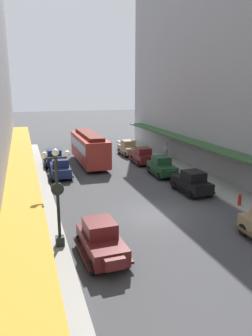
{
  "coord_description": "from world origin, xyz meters",
  "views": [
    {
      "loc": [
        -7.85,
        -18.94,
        8.25
      ],
      "look_at": [
        0.0,
        6.0,
        1.8
      ],
      "focal_mm": 35.18,
      "sensor_mm": 36.0,
      "label": 1
    }
  ],
  "objects_px": {
    "parked_car_0": "(101,239)",
    "lamp_post_with_clock": "(58,194)",
    "parked_car_4": "(129,148)",
    "parked_car_5": "(162,166)",
    "parked_car_6": "(54,157)",
    "parked_car_7": "(60,168)",
    "fire_hydrant": "(240,200)",
    "parked_car_1": "(143,155)",
    "pedestrian_1": "(167,150)",
    "parked_car_3": "(192,182)",
    "pedestrian_0": "(31,225)",
    "streetcar": "(89,147)"
  },
  "relations": [
    {
      "from": "parked_car_0",
      "to": "lamp_post_with_clock",
      "type": "distance_m",
      "value": 3.17
    },
    {
      "from": "parked_car_3",
      "to": "parked_car_6",
      "type": "relative_size",
      "value": 1.01
    },
    {
      "from": "fire_hydrant",
      "to": "pedestrian_1",
      "type": "height_order",
      "value": "pedestrian_1"
    },
    {
      "from": "parked_car_7",
      "to": "parked_car_1",
      "type": "bearing_deg",
      "value": 18.0
    },
    {
      "from": "parked_car_1",
      "to": "fire_hydrant",
      "type": "distance_m",
      "value": 14.87
    },
    {
      "from": "parked_car_3",
      "to": "pedestrian_1",
      "type": "height_order",
      "value": "parked_car_3"
    },
    {
      "from": "parked_car_5",
      "to": "parked_car_0",
      "type": "bearing_deg",
      "value": -124.21
    },
    {
      "from": "parked_car_1",
      "to": "parked_car_3",
      "type": "relative_size",
      "value": 1.0
    },
    {
      "from": "fire_hydrant",
      "to": "pedestrian_1",
      "type": "relative_size",
      "value": 0.49
    },
    {
      "from": "parked_car_5",
      "to": "streetcar",
      "type": "bearing_deg",
      "value": 129.53
    },
    {
      "from": "fire_hydrant",
      "to": "parked_car_5",
      "type": "bearing_deg",
      "value": 100.83
    },
    {
      "from": "parked_car_5",
      "to": "parked_car_7",
      "type": "xyz_separation_m",
      "value": [
        -9.3,
        2.26,
        0.0
      ]
    },
    {
      "from": "parked_car_1",
      "to": "pedestrian_0",
      "type": "height_order",
      "value": "parked_car_1"
    },
    {
      "from": "parked_car_4",
      "to": "pedestrian_0",
      "type": "relative_size",
      "value": 2.57
    },
    {
      "from": "pedestrian_1",
      "to": "parked_car_3",
      "type": "bearing_deg",
      "value": -105.82
    },
    {
      "from": "parked_car_6",
      "to": "streetcar",
      "type": "xyz_separation_m",
      "value": [
        3.78,
        -0.38,
        0.96
      ]
    },
    {
      "from": "parked_car_4",
      "to": "pedestrian_1",
      "type": "xyz_separation_m",
      "value": [
        3.79,
        -3.01,
        0.07
      ]
    },
    {
      "from": "parked_car_3",
      "to": "parked_car_7",
      "type": "height_order",
      "value": "same"
    },
    {
      "from": "streetcar",
      "to": "pedestrian_0",
      "type": "xyz_separation_m",
      "value": [
        -6.71,
        -17.48,
        -0.89
      ]
    },
    {
      "from": "parked_car_7",
      "to": "lamp_post_with_clock",
      "type": "height_order",
      "value": "lamp_post_with_clock"
    },
    {
      "from": "parked_car_4",
      "to": "parked_car_5",
      "type": "height_order",
      "value": "same"
    },
    {
      "from": "parked_car_0",
      "to": "pedestrian_1",
      "type": "height_order",
      "value": "parked_car_0"
    },
    {
      "from": "lamp_post_with_clock",
      "to": "fire_hydrant",
      "type": "distance_m",
      "value": 13.18
    },
    {
      "from": "parked_car_5",
      "to": "parked_car_6",
      "type": "bearing_deg",
      "value": 142.56
    },
    {
      "from": "parked_car_3",
      "to": "parked_car_0",
      "type": "bearing_deg",
      "value": -139.85
    },
    {
      "from": "parked_car_4",
      "to": "parked_car_6",
      "type": "distance_m",
      "value": 9.85
    },
    {
      "from": "streetcar",
      "to": "fire_hydrant",
      "type": "bearing_deg",
      "value": -65.46
    },
    {
      "from": "parked_car_7",
      "to": "fire_hydrant",
      "type": "bearing_deg",
      "value": -46.57
    },
    {
      "from": "parked_car_3",
      "to": "parked_car_4",
      "type": "xyz_separation_m",
      "value": [
        -0.16,
        15.82,
        0.0
      ]
    },
    {
      "from": "parked_car_0",
      "to": "lamp_post_with_clock",
      "type": "xyz_separation_m",
      "value": [
        -1.85,
        1.57,
        2.04
      ]
    },
    {
      "from": "streetcar",
      "to": "lamp_post_with_clock",
      "type": "height_order",
      "value": "lamp_post_with_clock"
    },
    {
      "from": "pedestrian_0",
      "to": "parked_car_5",
      "type": "bearing_deg",
      "value": 40.8
    },
    {
      "from": "parked_car_1",
      "to": "parked_car_0",
      "type": "bearing_deg",
      "value": -115.95
    },
    {
      "from": "parked_car_0",
      "to": "parked_car_4",
      "type": "distance_m",
      "value": 25.27
    },
    {
      "from": "parked_car_0",
      "to": "lamp_post_with_clock",
      "type": "relative_size",
      "value": 0.84
    },
    {
      "from": "parked_car_4",
      "to": "parked_car_6",
      "type": "relative_size",
      "value": 1.0
    },
    {
      "from": "parked_car_1",
      "to": "pedestrian_1",
      "type": "distance_m",
      "value": 4.24
    },
    {
      "from": "parked_car_6",
      "to": "fire_hydrant",
      "type": "bearing_deg",
      "value": -56.08
    },
    {
      "from": "pedestrian_1",
      "to": "parked_car_1",
      "type": "bearing_deg",
      "value": -152.85
    },
    {
      "from": "parked_car_3",
      "to": "pedestrian_0",
      "type": "bearing_deg",
      "value": -157.91
    },
    {
      "from": "parked_car_4",
      "to": "fire_hydrant",
      "type": "distance_m",
      "value": 19.8
    },
    {
      "from": "parked_car_3",
      "to": "pedestrian_1",
      "type": "xyz_separation_m",
      "value": [
        3.63,
        12.8,
        0.07
      ]
    },
    {
      "from": "parked_car_5",
      "to": "pedestrian_1",
      "type": "height_order",
      "value": "parked_car_5"
    },
    {
      "from": "parked_car_0",
      "to": "parked_car_7",
      "type": "height_order",
      "value": "same"
    },
    {
      "from": "parked_car_7",
      "to": "pedestrian_1",
      "type": "distance_m",
      "value": 13.96
    },
    {
      "from": "streetcar",
      "to": "parked_car_1",
      "type": "bearing_deg",
      "value": -15.43
    },
    {
      "from": "parked_car_6",
      "to": "pedestrian_1",
      "type": "xyz_separation_m",
      "value": [
        13.17,
        0.01,
        0.07
      ]
    },
    {
      "from": "lamp_post_with_clock",
      "to": "pedestrian_1",
      "type": "xyz_separation_m",
      "value": [
        14.69,
        19.02,
        -1.97
      ]
    },
    {
      "from": "parked_car_4",
      "to": "pedestrian_0",
      "type": "bearing_deg",
      "value": -120.52
    },
    {
      "from": "parked_car_4",
      "to": "lamp_post_with_clock",
      "type": "relative_size",
      "value": 0.83
    }
  ]
}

